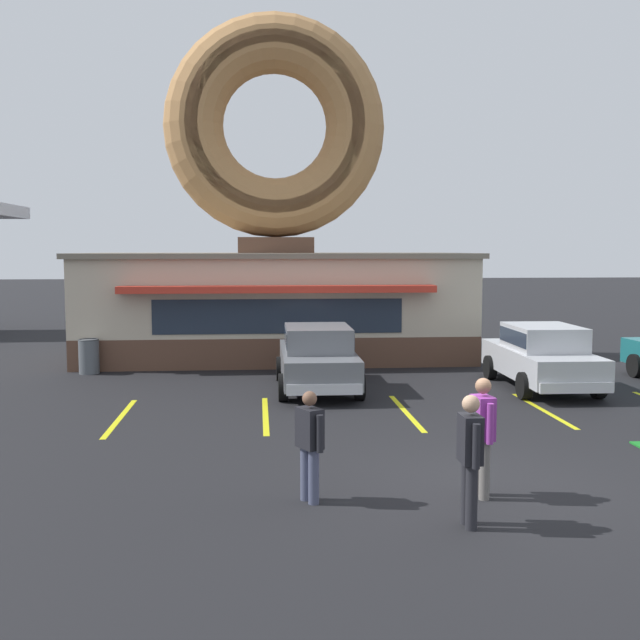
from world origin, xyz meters
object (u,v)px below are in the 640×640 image
(pedestrian_blue_sweater_man, at_px, (310,441))
(trash_bin, at_px, (89,356))
(car_silver, at_px, (542,354))
(pedestrian_hooded_kid, at_px, (482,431))
(car_grey, at_px, (317,355))
(pedestrian_leather_jacket_man, at_px, (470,454))

(pedestrian_blue_sweater_man, relative_size, trash_bin, 1.59)
(car_silver, distance_m, pedestrian_hooded_kid, 8.88)
(car_grey, bearing_deg, pedestrian_hooded_kid, -78.65)
(car_grey, distance_m, pedestrian_blue_sweater_man, 8.25)
(car_silver, bearing_deg, trash_bin, 164.51)
(pedestrian_leather_jacket_man, bearing_deg, car_silver, 63.89)
(car_silver, height_order, pedestrian_blue_sweater_man, car_silver)
(pedestrian_blue_sweater_man, distance_m, trash_bin, 12.47)
(car_silver, bearing_deg, pedestrian_hooded_kid, -116.36)
(pedestrian_leather_jacket_man, bearing_deg, pedestrian_hooded_kid, 65.77)
(pedestrian_blue_sweater_man, relative_size, pedestrian_leather_jacket_man, 0.92)
(pedestrian_hooded_kid, bearing_deg, pedestrian_leather_jacket_man, -114.23)
(car_grey, height_order, trash_bin, car_grey)
(car_grey, relative_size, trash_bin, 4.69)
(pedestrian_blue_sweater_man, bearing_deg, car_grey, 84.71)
(pedestrian_blue_sweater_man, bearing_deg, trash_bin, 115.83)
(car_grey, height_order, car_silver, same)
(pedestrian_leather_jacket_man, bearing_deg, pedestrian_blue_sweater_man, 150.51)
(pedestrian_blue_sweater_man, bearing_deg, pedestrian_leather_jacket_man, -29.49)
(car_grey, bearing_deg, trash_bin, 154.16)
(car_grey, bearing_deg, car_silver, -2.73)
(pedestrian_hooded_kid, distance_m, trash_bin, 13.70)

